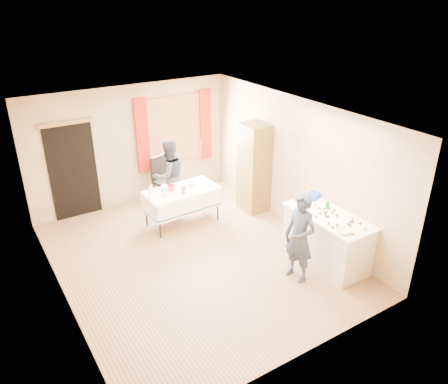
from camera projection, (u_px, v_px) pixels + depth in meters
floor at (195, 258)px, 7.83m from camera, size 4.50×5.50×0.02m
ceiling at (191, 115)px, 6.71m from camera, size 4.50×5.50×0.02m
wall_back at (132, 146)px, 9.39m from camera, size 4.50×0.02×2.60m
wall_front at (305, 276)px, 5.16m from camera, size 4.50×0.02×2.60m
wall_left at (53, 228)px, 6.18m from camera, size 0.02×5.50×2.60m
wall_right at (297, 165)px, 8.36m from camera, size 0.02×5.50×2.60m
window_frame at (174, 130)px, 9.75m from camera, size 1.32×0.06×1.52m
window_pane at (174, 130)px, 9.74m from camera, size 1.20×0.02×1.40m
curtain_left at (142, 136)px, 9.34m from camera, size 0.28×0.06×1.65m
curtain_right at (205, 125)px, 10.09m from camera, size 0.28×0.06×1.65m
doorway at (73, 171)px, 8.86m from camera, size 0.95×0.04×2.00m
door_lintel at (66, 123)px, 8.41m from camera, size 1.05×0.06×0.08m
cabinet at (254, 168)px, 9.16m from camera, size 0.50×0.60×1.90m
counter at (327, 238)px, 7.55m from camera, size 0.75×1.59×0.91m
party_table at (182, 203)px, 8.80m from camera, size 1.51×0.82×0.75m
chair at (165, 188)px, 9.80m from camera, size 0.52×0.52×1.03m
girl at (300, 238)px, 6.97m from camera, size 0.68×0.55×1.53m
woman at (169, 176)px, 9.22m from camera, size 0.90×0.77×1.57m
soda_can at (328, 205)px, 7.55m from camera, size 0.07×0.07×0.12m
mixing_bowl at (344, 232)px, 6.81m from camera, size 0.23×0.23×0.05m
foam_block at (302, 200)px, 7.80m from camera, size 0.16×0.12×0.08m
blue_basket at (313, 196)px, 7.93m from camera, size 0.35×0.30×0.08m
pitcher at (164, 191)px, 8.32m from camera, size 0.14×0.14×0.22m
cup_red at (171, 188)px, 8.60m from camera, size 0.19×0.19×0.12m
cup_rainbow at (184, 190)px, 8.51m from camera, size 0.17×0.17×0.12m
small_bowl at (192, 183)px, 8.87m from camera, size 0.22×0.22×0.06m
pastry_tray at (205, 185)px, 8.82m from camera, size 0.32×0.26×0.02m
bottle at (151, 189)px, 8.46m from camera, size 0.11×0.11×0.18m
cake_balls at (335, 218)px, 7.22m from camera, size 0.53×1.11×0.04m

